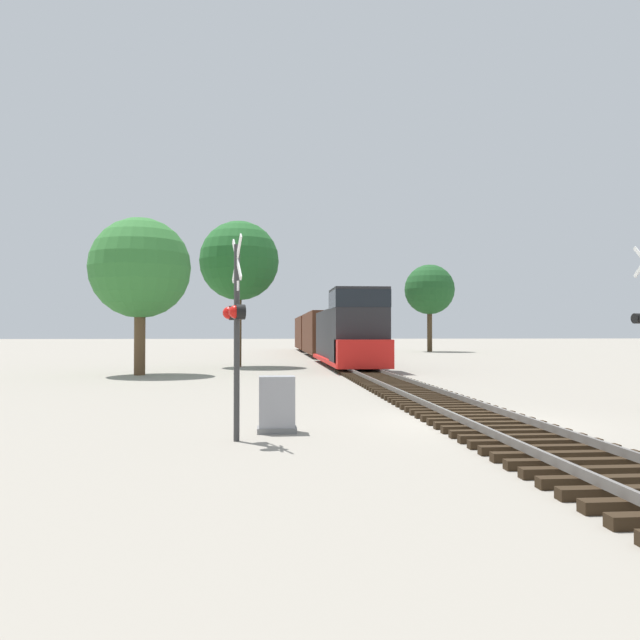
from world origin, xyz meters
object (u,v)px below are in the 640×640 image
at_px(freight_train, 323,334).
at_px(tree_deep_background, 429,290).
at_px(tree_mid_background, 239,261).
at_px(relay_cabinet, 277,405).
at_px(crossing_signal_near, 236,322).
at_px(tree_far_right, 140,268).

bearing_deg(freight_train, tree_deep_background, 45.71).
bearing_deg(tree_mid_background, relay_cabinet, -85.71).
bearing_deg(relay_cabinet, crossing_signal_near, -129.98).
distance_m(relay_cabinet, tree_deep_background, 59.23).
distance_m(crossing_signal_near, tree_deep_background, 60.30).
bearing_deg(crossing_signal_near, freight_train, 159.00).
height_order(tree_mid_background, tree_deep_background, tree_deep_background).
relative_size(freight_train, tree_mid_background, 5.30).
height_order(freight_train, tree_mid_background, tree_mid_background).
height_order(freight_train, relay_cabinet, freight_train).
bearing_deg(tree_deep_background, tree_mid_background, -124.48).
xyz_separation_m(relay_cabinet, tree_far_right, (-6.72, 18.98, 4.89)).
distance_m(relay_cabinet, tree_mid_background, 27.15).
distance_m(tree_far_right, tree_deep_background, 44.69).
xyz_separation_m(freight_train, tree_mid_background, (-6.84, -15.77, 4.70)).
relative_size(tree_far_right, tree_mid_background, 0.87).
bearing_deg(tree_mid_background, freight_train, 66.55).
xyz_separation_m(crossing_signal_near, tree_deep_background, (19.20, 56.97, 4.65)).
relative_size(crossing_signal_near, tree_deep_background, 0.42).
height_order(freight_train, tree_far_right, tree_far_right).
distance_m(freight_train, tree_far_right, 26.12).
relative_size(relay_cabinet, tree_deep_background, 0.12).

